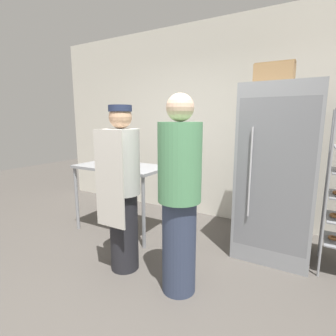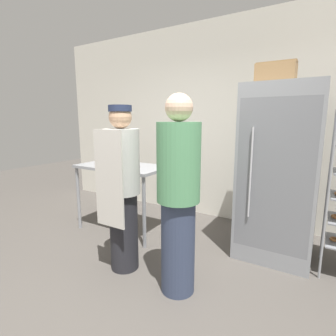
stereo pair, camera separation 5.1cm
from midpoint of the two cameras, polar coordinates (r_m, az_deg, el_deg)
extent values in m
plane|color=#4C4742|center=(2.48, -7.85, -27.40)|extent=(14.00, 14.00, 0.00)
cube|color=silver|center=(4.07, 13.29, 9.58)|extent=(6.40, 0.12, 2.94)
cube|color=gray|center=(3.13, 23.48, -1.02)|extent=(0.78, 0.76, 1.88)
cube|color=gray|center=(2.77, 22.46, -1.96)|extent=(0.72, 0.02, 1.54)
cylinder|color=silver|center=(2.78, 18.03, -1.06)|extent=(0.02, 0.02, 0.92)
cylinder|color=#93969B|center=(2.84, 31.89, -5.55)|extent=(0.02, 0.02, 1.62)
cylinder|color=#93969B|center=(3.27, 31.84, -3.60)|extent=(0.02, 0.02, 1.62)
torus|color=#AD6B38|center=(3.21, 32.94, -12.89)|extent=(0.09, 0.09, 0.03)
cube|color=gray|center=(3.57, -9.54, 0.28)|extent=(1.21, 0.65, 0.04)
cylinder|color=gray|center=(3.87, -18.54, -6.26)|extent=(0.04, 0.04, 0.88)
cylinder|color=gray|center=(3.13, -4.75, -9.71)|extent=(0.04, 0.04, 0.88)
cylinder|color=gray|center=(4.25, -12.67, -4.49)|extent=(0.04, 0.04, 0.88)
cylinder|color=gray|center=(3.59, 0.65, -7.03)|extent=(0.04, 0.04, 0.88)
cube|color=silver|center=(3.36, -9.23, 0.40)|extent=(0.29, 0.20, 0.05)
cube|color=silver|center=(3.42, -8.17, 2.71)|extent=(0.29, 0.01, 0.20)
torus|color=#669EC6|center=(3.38, -10.60, 1.04)|extent=(0.08, 0.08, 0.02)
torus|color=#669EC6|center=(3.33, -9.66, 0.93)|extent=(0.08, 0.08, 0.02)
torus|color=#669EC6|center=(3.28, -8.69, 0.83)|extent=(0.08, 0.08, 0.02)
torus|color=#669EC6|center=(3.43, -9.78, 1.21)|extent=(0.08, 0.08, 0.02)
torus|color=#669EC6|center=(3.38, -8.84, 1.11)|extent=(0.08, 0.08, 0.02)
torus|color=#669EC6|center=(3.34, -7.88, 1.01)|extent=(0.08, 0.08, 0.02)
cylinder|color=#99999E|center=(3.99, -11.55, 2.10)|extent=(0.12, 0.12, 0.08)
cylinder|color=#B2BCC1|center=(3.97, -11.61, 3.76)|extent=(0.10, 0.10, 0.15)
cylinder|color=black|center=(3.96, -11.66, 5.01)|extent=(0.10, 0.10, 0.02)
cube|color=#937047|center=(3.19, 22.84, 18.21)|extent=(0.40, 0.26, 0.22)
cube|color=olive|center=(3.22, 23.00, 20.33)|extent=(0.40, 0.14, 0.02)
cylinder|color=#232328|center=(2.78, -9.02, -13.39)|extent=(0.28, 0.28, 0.80)
cylinder|color=beige|center=(2.57, -9.48, 1.36)|extent=(0.35, 0.35, 0.63)
sphere|color=tan|center=(2.54, -9.77, 10.85)|extent=(0.22, 0.22, 0.22)
cube|color=beige|center=(2.46, -12.16, -2.45)|extent=(0.33, 0.02, 0.91)
cylinder|color=#232D4C|center=(2.54, -9.83, 12.67)|extent=(0.22, 0.22, 0.06)
cylinder|color=#333D56|center=(2.40, 2.81, -16.72)|extent=(0.30, 0.30, 0.84)
cylinder|color=#569966|center=(2.17, 2.99, 1.20)|extent=(0.37, 0.37, 0.66)
sphere|color=beige|center=(2.14, 3.10, 13.03)|extent=(0.23, 0.23, 0.23)
camera|label=1|loc=(0.03, -89.45, 0.10)|focal=28.00mm
camera|label=2|loc=(0.03, 90.55, -0.10)|focal=28.00mm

